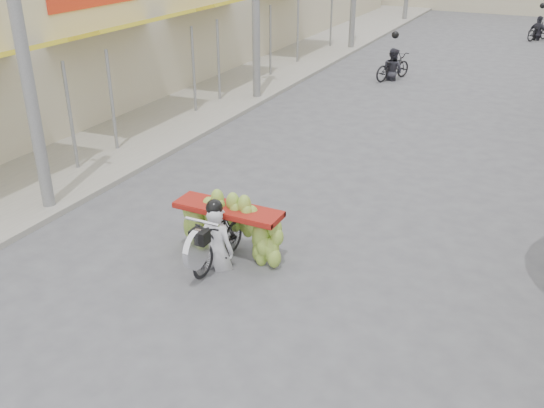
% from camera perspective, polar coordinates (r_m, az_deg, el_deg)
% --- Properties ---
extents(ground, '(120.00, 120.00, 0.00)m').
position_cam_1_polar(ground, '(7.97, -7.02, -16.80)').
color(ground, '#505155').
rests_on(ground, ground).
extents(sidewalk_left, '(4.00, 60.00, 0.12)m').
position_cam_1_polar(sidewalk_left, '(23.02, -1.53, 12.21)').
color(sidewalk_left, gray).
rests_on(sidewalk_left, ground).
extents(utility_pole_near, '(0.60, 0.24, 8.00)m').
position_cam_1_polar(utility_pole_near, '(11.87, -23.15, 17.22)').
color(utility_pole_near, slate).
rests_on(utility_pole_near, ground).
extents(banana_motorbike, '(2.20, 1.77, 2.07)m').
position_cam_1_polar(banana_motorbike, '(10.12, -4.72, -1.92)').
color(banana_motorbike, black).
rests_on(banana_motorbike, ground).
extents(bg_motorbike_a, '(1.21, 1.77, 1.95)m').
position_cam_1_polar(bg_motorbike_a, '(22.56, 11.34, 13.23)').
color(bg_motorbike_a, black).
rests_on(bg_motorbike_a, ground).
extents(bg_motorbike_c, '(1.17, 1.54, 1.95)m').
position_cam_1_polar(bg_motorbike_c, '(32.19, 23.88, 15.36)').
color(bg_motorbike_c, black).
rests_on(bg_motorbike_c, ground).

